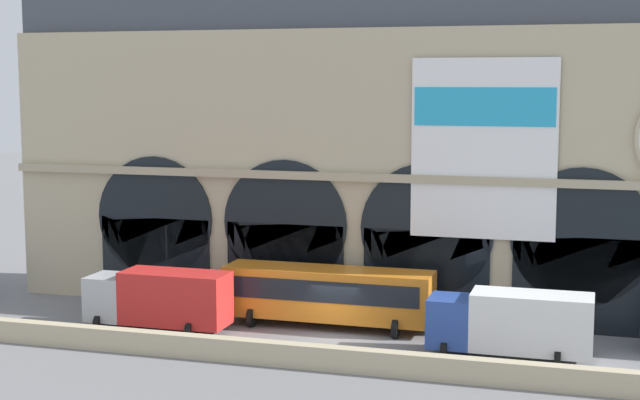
% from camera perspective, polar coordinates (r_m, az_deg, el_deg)
% --- Properties ---
extents(ground_plane, '(200.00, 200.00, 0.00)m').
position_cam_1_polar(ground_plane, '(47.23, 0.52, -8.50)').
color(ground_plane, slate).
extents(quay_parapet_wall, '(90.00, 0.70, 1.08)m').
position_cam_1_polar(quay_parapet_wall, '(42.91, -1.18, -9.40)').
color(quay_parapet_wall, '#BCAD8C').
rests_on(quay_parapet_wall, ground).
extents(station_building, '(41.02, 5.87, 19.19)m').
position_cam_1_polar(station_building, '(53.02, 2.89, 3.48)').
color(station_building, '#BCAD8C').
rests_on(station_building, ground).
extents(box_truck_midwest, '(7.50, 2.91, 3.12)m').
position_cam_1_polar(box_truck_midwest, '(49.41, -9.68, -5.86)').
color(box_truck_midwest, '#ADB2B7').
rests_on(box_truck_midwest, ground).
extents(bus_center, '(11.00, 3.25, 3.10)m').
position_cam_1_polar(bus_center, '(49.32, 0.48, -5.69)').
color(bus_center, orange).
rests_on(bus_center, ground).
extents(box_truck_mideast, '(7.50, 2.91, 3.12)m').
position_cam_1_polar(box_truck_mideast, '(44.80, 11.53, -7.28)').
color(box_truck_mideast, '#28479E').
rests_on(box_truck_mideast, ground).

